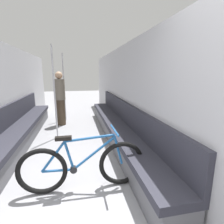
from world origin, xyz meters
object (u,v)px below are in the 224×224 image
Objects in this scene: bench_seat_row_left at (16,135)px; bicycle at (83,166)px; grab_pole_far at (55,95)px; bench_seat_row_right at (118,129)px; grab_pole_near at (64,88)px; passenger_standing at (60,98)px.

bench_seat_row_left is 2.06m from bicycle.
grab_pole_far reaches higher than bicycle.
grab_pole_near is at bearing 120.18° from bench_seat_row_right.
bench_seat_row_left is 2.40× the size of grab_pole_near.
grab_pole_far is (-1.39, 0.47, 0.76)m from bench_seat_row_right.
grab_pole_far is (-0.54, 2.07, 0.71)m from bicycle.
bicycle is 2.25m from grab_pole_far.
passenger_standing is (-1.37, 1.59, 0.52)m from bench_seat_row_right.
bicycle is 0.77× the size of grab_pole_near.
grab_pole_far reaches higher than passenger_standing.
bench_seat_row_left is 3.10× the size of bicycle.
bench_seat_row_left reaches higher than bicycle.
bench_seat_row_right is (2.16, 0.00, 0.00)m from bench_seat_row_left.
bench_seat_row_left is 1.00× the size of bench_seat_row_right.
passenger_standing is at bearing -98.00° from grab_pole_near.
bicycle is at bearing -75.42° from grab_pole_far.
grab_pole_far is (0.76, 0.47, 0.76)m from bench_seat_row_left.
passenger_standing is (0.02, 1.12, -0.24)m from grab_pole_far.
passenger_standing is at bearing 88.99° from grab_pole_far.
grab_pole_near is at bearing 121.22° from passenger_standing.
bicycle is (-0.86, -1.60, 0.05)m from bench_seat_row_right.
bicycle is 1.06× the size of passenger_standing.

